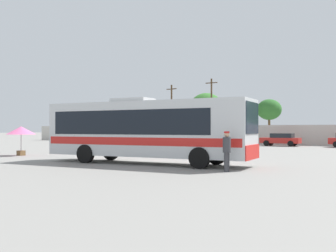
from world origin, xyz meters
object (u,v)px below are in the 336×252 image
(parked_car_leftmost_red, at_px, (187,138))
(utility_pole_near, at_px, (172,112))
(coach_bus_silver_red, at_px, (144,129))
(roadside_tree_midleft, at_px, (269,110))
(utility_pole_far, at_px, (211,109))
(attendant_by_bus_door, at_px, (227,149))
(vendor_umbrella_near_gate_pink, at_px, (21,131))
(parked_car_third_red, at_px, (281,139))
(roadside_tree_left, at_px, (206,107))
(parked_car_second_grey, at_px, (232,138))

(parked_car_leftmost_red, bearing_deg, utility_pole_near, 135.21)
(coach_bus_silver_red, bearing_deg, roadside_tree_midleft, 94.25)
(utility_pole_near, relative_size, utility_pole_far, 0.92)
(coach_bus_silver_red, relative_size, attendant_by_bus_door, 6.60)
(attendant_by_bus_door, xyz_separation_m, utility_pole_far, (-15.47, 34.11, 3.68))
(utility_pole_near, relative_size, roadside_tree_midleft, 1.37)
(utility_pole_near, height_order, roadside_tree_midleft, utility_pole_near)
(parked_car_leftmost_red, bearing_deg, attendant_by_bus_door, -59.79)
(roadside_tree_midleft, bearing_deg, coach_bus_silver_red, -85.75)
(coach_bus_silver_red, distance_m, attendant_by_bus_door, 5.76)
(utility_pole_far, bearing_deg, coach_bus_silver_red, -72.88)
(vendor_umbrella_near_gate_pink, xyz_separation_m, roadside_tree_midleft, (8.56, 34.69, 2.81))
(parked_car_third_red, distance_m, roadside_tree_left, 16.44)
(parked_car_third_red, relative_size, utility_pole_near, 0.52)
(vendor_umbrella_near_gate_pink, bearing_deg, parked_car_second_grey, 74.42)
(utility_pole_near, bearing_deg, parked_car_second_grey, -24.92)
(coach_bus_silver_red, bearing_deg, attendant_by_bus_door, -16.47)
(utility_pole_near, distance_m, roadside_tree_left, 5.45)
(parked_car_leftmost_red, relative_size, roadside_tree_midleft, 0.75)
(parked_car_second_grey, xyz_separation_m, roadside_tree_midleft, (1.69, 10.06, 3.80))
(utility_pole_near, height_order, utility_pole_far, utility_pole_far)
(vendor_umbrella_near_gate_pink, relative_size, roadside_tree_midleft, 0.35)
(parked_car_second_grey, bearing_deg, parked_car_third_red, 1.72)
(parked_car_second_grey, height_order, roadside_tree_left, roadside_tree_left)
(roadside_tree_left, bearing_deg, vendor_umbrella_near_gate_pink, -89.01)
(coach_bus_silver_red, relative_size, roadside_tree_midleft, 1.97)
(vendor_umbrella_near_gate_pink, relative_size, parked_car_second_grey, 0.48)
(attendant_by_bus_door, distance_m, roadside_tree_left, 40.34)
(parked_car_second_grey, height_order, roadside_tree_midleft, roadside_tree_midleft)
(utility_pole_far, xyz_separation_m, roadside_tree_midleft, (7.37, 3.10, -0.13))
(coach_bus_silver_red, height_order, parked_car_second_grey, coach_bus_silver_red)
(coach_bus_silver_red, xyz_separation_m, parked_car_second_grey, (-4.33, 25.54, -1.16))
(vendor_umbrella_near_gate_pink, bearing_deg, coach_bus_silver_red, -4.67)
(vendor_umbrella_near_gate_pink, xyz_separation_m, utility_pole_far, (1.19, 31.59, 2.95))
(attendant_by_bus_door, height_order, parked_car_second_grey, attendant_by_bus_door)
(coach_bus_silver_red, bearing_deg, parked_car_leftmost_red, 112.12)
(roadside_tree_left, bearing_deg, attendant_by_bus_door, -64.55)
(parked_car_leftmost_red, height_order, roadside_tree_left, roadside_tree_left)
(roadside_tree_left, bearing_deg, coach_bus_silver_red, -71.20)
(coach_bus_silver_red, xyz_separation_m, parked_car_third_red, (1.31, 25.71, -1.18))
(parked_car_third_red, relative_size, roadside_tree_midleft, 0.71)
(coach_bus_silver_red, xyz_separation_m, utility_pole_near, (-15.52, 30.74, 2.40))
(coach_bus_silver_red, distance_m, utility_pole_far, 34.12)
(vendor_umbrella_near_gate_pink, xyz_separation_m, utility_pole_near, (-4.32, 29.82, 2.57))
(roadside_tree_midleft, bearing_deg, attendant_by_bus_door, -77.72)
(vendor_umbrella_near_gate_pink, distance_m, utility_pole_far, 31.75)
(parked_car_third_red, height_order, roadside_tree_left, roadside_tree_left)
(parked_car_leftmost_red, bearing_deg, parked_car_third_red, 0.08)
(utility_pole_near, bearing_deg, roadside_tree_midleft, 20.69)
(vendor_umbrella_near_gate_pink, relative_size, utility_pole_near, 0.25)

